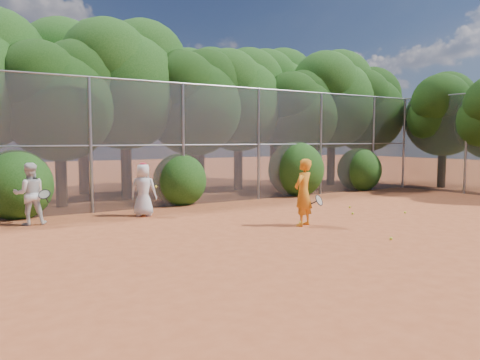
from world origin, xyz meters
TOP-DOWN VIEW (x-y plane):
  - ground at (0.00, 0.00)m, footprint 80.00×80.00m
  - fence_back at (-0.12, 6.00)m, footprint 20.05×0.09m
  - fence_side at (10.00, 3.00)m, footprint 0.09×6.09m
  - tree_2 at (-4.45, 7.83)m, footprint 3.99×3.47m
  - tree_3 at (-1.94, 8.84)m, footprint 4.89×4.26m
  - tree_4 at (0.55, 8.24)m, footprint 4.19×3.64m
  - tree_5 at (3.06, 9.04)m, footprint 4.51×3.92m
  - tree_6 at (5.55, 8.03)m, footprint 3.86×3.36m
  - tree_7 at (8.06, 8.64)m, footprint 4.77×4.14m
  - tree_8 at (10.05, 8.34)m, footprint 4.25×3.70m
  - tree_10 at (-2.93, 11.05)m, footprint 5.15×4.48m
  - tree_11 at (2.06, 10.64)m, footprint 4.64×4.03m
  - tree_12 at (6.56, 11.24)m, footprint 5.02×4.37m
  - tree_13 at (11.45, 5.03)m, footprint 3.86×3.36m
  - bush_0 at (-6.00, 6.30)m, footprint 2.00×2.00m
  - bush_1 at (-1.00, 6.30)m, footprint 1.80×1.80m
  - bush_2 at (4.00, 6.30)m, footprint 2.20×2.20m
  - bush_3 at (7.50, 6.30)m, footprint 1.90×1.90m
  - player_yellow at (-0.04, 1.02)m, footprint 0.88×0.63m
  - player_teen at (-2.91, 4.62)m, footprint 0.88×0.81m
  - player_white at (-5.86, 4.84)m, footprint 0.90×0.80m
  - ball_0 at (2.32, 1.62)m, footprint 0.07×0.07m
  - ball_1 at (3.19, 2.59)m, footprint 0.07×0.07m
  - ball_2 at (0.48, -1.31)m, footprint 0.07×0.07m
  - ball_3 at (3.78, 0.93)m, footprint 0.07×0.07m
  - ball_4 at (0.05, 1.24)m, footprint 0.07×0.07m

SIDE VIEW (x-z plane):
  - ground at x=0.00m, z-range 0.00..0.00m
  - ball_0 at x=2.32m, z-range 0.00..0.07m
  - ball_1 at x=3.19m, z-range 0.00..0.07m
  - ball_2 at x=0.48m, z-range 0.00..0.07m
  - ball_3 at x=3.78m, z-range 0.00..0.07m
  - ball_4 at x=0.05m, z-range 0.00..0.07m
  - player_teen at x=-2.91m, z-range 0.00..1.53m
  - player_white at x=-5.86m, z-range 0.00..1.59m
  - player_yellow at x=-0.04m, z-range 0.00..1.70m
  - bush_1 at x=-1.00m, z-range 0.00..1.80m
  - bush_3 at x=7.50m, z-range 0.00..1.90m
  - bush_0 at x=-6.00m, z-range 0.00..2.00m
  - bush_2 at x=4.00m, z-range 0.00..2.20m
  - fence_side at x=10.00m, z-range 0.04..4.06m
  - fence_back at x=-0.12m, z-range 0.04..4.06m
  - tree_6 at x=5.55m, z-range 0.82..6.11m
  - tree_13 at x=11.45m, z-range 0.82..6.11m
  - tree_2 at x=-4.45m, z-range 0.85..6.32m
  - tree_4 at x=0.55m, z-range 0.89..6.62m
  - tree_8 at x=10.05m, z-range 0.91..6.73m
  - tree_5 at x=3.06m, z-range 0.96..7.13m
  - tree_11 at x=2.06m, z-range 0.99..7.34m
  - tree_7 at x=8.06m, z-range 1.02..7.54m
  - tree_3 at x=-1.94m, z-range 1.04..7.75m
  - tree_12 at x=6.56m, z-range 1.07..7.95m
  - tree_10 at x=-2.93m, z-range 1.10..8.16m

